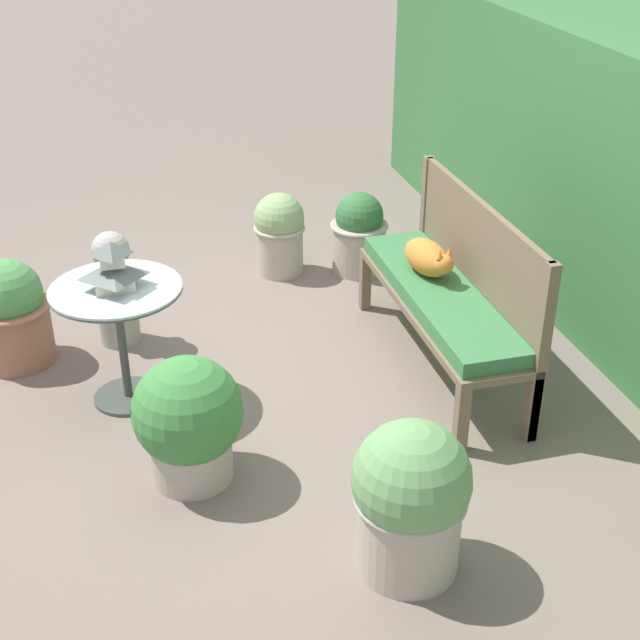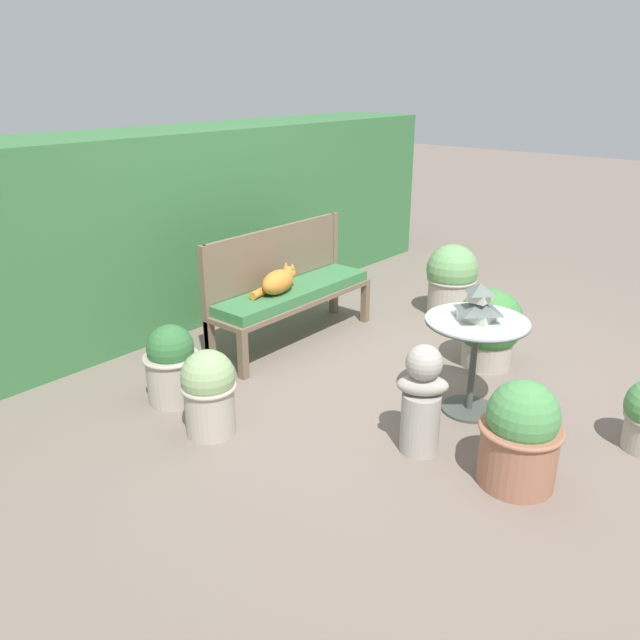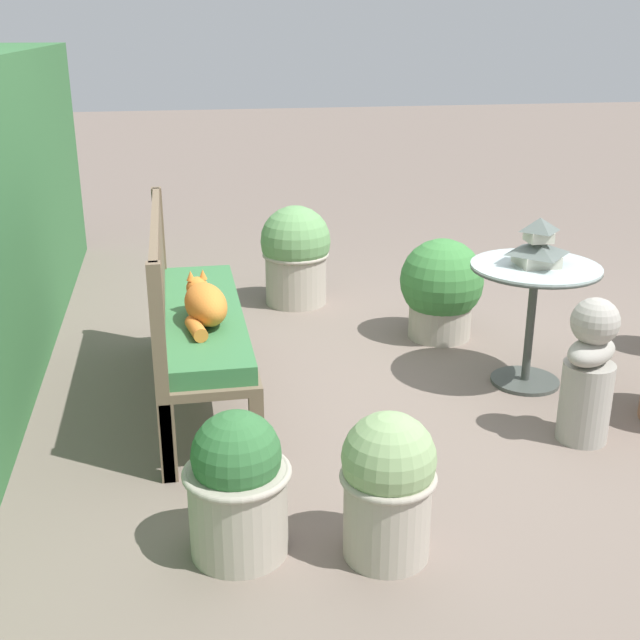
# 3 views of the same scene
# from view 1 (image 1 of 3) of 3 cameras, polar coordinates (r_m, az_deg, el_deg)

# --- Properties ---
(ground) EXTENTS (30.00, 30.00, 0.00)m
(ground) POSITION_cam_1_polar(r_m,az_deg,el_deg) (4.85, -4.70, -4.14)
(ground) COLOR #75665B
(garden_bench) EXTENTS (1.58, 0.43, 0.49)m
(garden_bench) POSITION_cam_1_polar(r_m,az_deg,el_deg) (4.84, 7.75, 1.21)
(garden_bench) COLOR brown
(garden_bench) RESTS_ON ground
(bench_backrest) EXTENTS (1.58, 0.06, 0.95)m
(bench_backrest) POSITION_cam_1_polar(r_m,az_deg,el_deg) (4.80, 10.11, 4.31)
(bench_backrest) COLOR brown
(bench_backrest) RESTS_ON ground
(cat) EXTENTS (0.47, 0.25, 0.21)m
(cat) POSITION_cam_1_polar(r_m,az_deg,el_deg) (4.92, 6.94, 3.98)
(cat) COLOR orange
(cat) RESTS_ON garden_bench
(patio_table) EXTENTS (0.66, 0.66, 0.66)m
(patio_table) POSITION_cam_1_polar(r_m,az_deg,el_deg) (4.57, -12.78, 0.48)
(patio_table) COLOR #424742
(patio_table) RESTS_ON ground
(pagoda_birdhouse) EXTENTS (0.26, 0.26, 0.25)m
(pagoda_birdhouse) POSITION_cam_1_polar(r_m,az_deg,el_deg) (4.46, -13.11, 3.27)
(pagoda_birdhouse) COLOR beige
(pagoda_birdhouse) RESTS_ON patio_table
(garden_bust) EXTENTS (0.31, 0.34, 0.69)m
(garden_bust) POSITION_cam_1_polar(r_m,az_deg,el_deg) (5.21, -12.98, 1.94)
(garden_bust) COLOR #A39E93
(garden_bust) RESTS_ON ground
(potted_plant_table_near) EXTENTS (0.47, 0.47, 0.67)m
(potted_plant_table_near) POSITION_cam_1_polar(r_m,az_deg,el_deg) (3.56, 5.81, -11.29)
(potted_plant_table_near) COLOR #ADA393
(potted_plant_table_near) RESTS_ON ground
(potted_plant_path_edge) EXTENTS (0.50, 0.50, 0.61)m
(potted_plant_path_edge) POSITION_cam_1_polar(r_m,az_deg,el_deg) (4.06, -8.42, -6.41)
(potted_plant_path_edge) COLOR #ADA393
(potted_plant_path_edge) RESTS_ON ground
(potted_plant_patio_mid) EXTENTS (0.35, 0.35, 0.56)m
(potted_plant_patio_mid) POSITION_cam_1_polar(r_m,az_deg,el_deg) (5.95, -2.61, 5.63)
(potted_plant_patio_mid) COLOR #ADA393
(potted_plant_patio_mid) RESTS_ON ground
(potted_plant_bench_right) EXTENTS (0.45, 0.45, 0.61)m
(potted_plant_bench_right) POSITION_cam_1_polar(r_m,az_deg,el_deg) (5.19, -19.19, 0.39)
(potted_plant_bench_right) COLOR #9E664C
(potted_plant_bench_right) RESTS_ON ground
(potted_plant_table_far) EXTENTS (0.39, 0.39, 0.55)m
(potted_plant_table_far) POSITION_cam_1_polar(r_m,az_deg,el_deg) (5.98, 2.51, 5.56)
(potted_plant_table_far) COLOR #ADA393
(potted_plant_table_far) RESTS_ON ground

